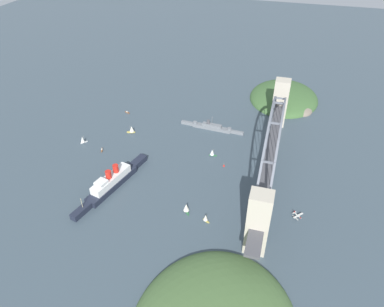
% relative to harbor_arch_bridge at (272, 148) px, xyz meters
% --- Properties ---
extents(ground_plane, '(1400.00, 1400.00, 0.00)m').
position_rel_harbor_arch_bridge_xyz_m(ground_plane, '(-0.00, -0.00, -30.17)').
color(ground_plane, '#3D4C56').
extents(harbor_arch_bridge, '(256.56, 16.90, 71.86)m').
position_rel_harbor_arch_bridge_xyz_m(harbor_arch_bridge, '(0.00, 0.00, 0.00)').
color(harbor_arch_bridge, '#BCB29E').
rests_on(harbor_arch_bridge, ground).
extents(headland_east_shore, '(110.28, 90.28, 26.09)m').
position_rel_harbor_arch_bridge_xyz_m(headland_east_shore, '(164.85, -4.47, -30.17)').
color(headland_east_shore, '#3D6033').
rests_on(headland_east_shore, ground).
extents(ocean_liner, '(100.25, 32.10, 20.53)m').
position_rel_harbor_arch_bridge_xyz_m(ocean_liner, '(-61.32, 139.46, -24.18)').
color(ocean_liner, '#1E2333').
rests_on(ocean_liner, ground).
extents(naval_cruiser, '(10.21, 76.39, 16.61)m').
position_rel_harbor_arch_bridge_xyz_m(naval_cruiser, '(64.14, 73.18, -27.38)').
color(naval_cruiser, slate).
rests_on(naval_cruiser, ground).
extents(seaplane_taxiing_near_bridge, '(9.45, 9.34, 4.60)m').
position_rel_harbor_arch_bridge_xyz_m(seaplane_taxiing_near_bridge, '(-54.11, -31.03, -28.40)').
color(seaplane_taxiing_near_bridge, '#B7B7B2').
rests_on(seaplane_taxiing_near_bridge, ground).
extents(small_boat_0, '(4.86, 8.29, 8.58)m').
position_rel_harbor_arch_bridge_xyz_m(small_boat_0, '(12.84, 60.00, -26.15)').
color(small_boat_0, '#2D6B3D').
rests_on(small_boat_0, ground).
extents(small_boat_1, '(3.31, 7.01, 2.04)m').
position_rel_harbor_arch_bridge_xyz_m(small_boat_1, '(71.89, 184.44, -29.42)').
color(small_boat_1, brown).
rests_on(small_boat_1, ground).
extents(small_boat_2, '(5.18, 6.61, 7.94)m').
position_rel_harbor_arch_bridge_xyz_m(small_boat_2, '(-79.61, 43.78, -26.46)').
color(small_boat_2, gold).
rests_on(small_boat_2, ground).
extents(small_boat_3, '(7.15, 6.56, 9.09)m').
position_rel_harbor_arch_bridge_xyz_m(small_boat_3, '(-3.51, 203.86, -25.93)').
color(small_boat_3, silver).
rests_on(small_boat_3, ground).
extents(small_boat_4, '(8.73, 7.57, 9.46)m').
position_rel_harbor_arch_bridge_xyz_m(small_boat_4, '(-73.18, 62.80, -25.76)').
color(small_boat_4, '#2D6B3D').
rests_on(small_boat_4, ground).
extents(small_boat_5, '(7.57, 3.96, 1.90)m').
position_rel_harbor_arch_bridge_xyz_m(small_boat_5, '(-10.80, 176.98, -29.48)').
color(small_boat_5, brown).
rests_on(small_boat_5, ground).
extents(small_boat_6, '(6.56, 9.76, 9.57)m').
position_rel_harbor_arch_bridge_xyz_m(small_boat_6, '(31.14, 160.15, -25.72)').
color(small_boat_6, gold).
rests_on(small_boat_6, ground).
extents(channel_marker_buoy, '(2.20, 2.20, 2.75)m').
position_rel_harbor_arch_bridge_xyz_m(channel_marker_buoy, '(-1.49, 44.22, -29.05)').
color(channel_marker_buoy, red).
rests_on(channel_marker_buoy, ground).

